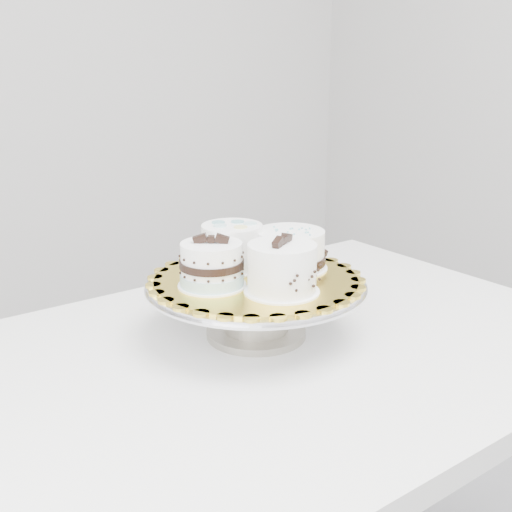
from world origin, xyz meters
TOP-DOWN VIEW (x-y plane):
  - table at (0.09, 0.07)m, footprint 1.15×0.77m
  - cake_stand at (0.10, 0.12)m, footprint 0.37×0.37m
  - cake_board at (0.10, 0.12)m, footprint 0.40×0.40m
  - cake_swirl at (0.09, 0.04)m, footprint 0.14×0.14m
  - cake_banded at (0.02, 0.13)m, footprint 0.14×0.14m
  - cake_dots at (0.10, 0.19)m, footprint 0.13×0.13m
  - cake_ribbon at (0.18, 0.13)m, footprint 0.14×0.14m

SIDE VIEW (x-z plane):
  - table at x=0.09m, z-range 0.29..1.04m
  - cake_stand at x=0.10m, z-range 0.77..0.87m
  - cake_board at x=0.10m, z-range 0.85..0.85m
  - cake_ribbon at x=0.18m, z-range 0.85..0.92m
  - cake_banded at x=0.02m, z-range 0.84..0.93m
  - cake_swirl at x=0.09m, z-range 0.84..0.94m
  - cake_dots at x=0.10m, z-range 0.85..0.93m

